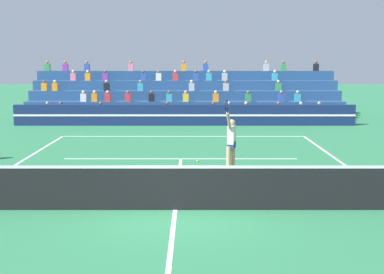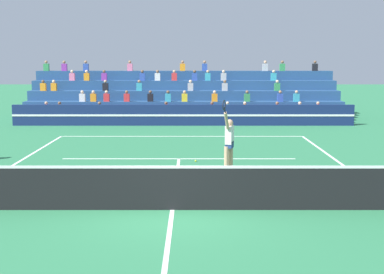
{
  "view_description": "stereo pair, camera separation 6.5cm",
  "coord_description": "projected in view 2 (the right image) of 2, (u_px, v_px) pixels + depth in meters",
  "views": [
    {
      "loc": [
        0.4,
        -12.17,
        3.54
      ],
      "look_at": [
        0.48,
        4.29,
        1.1
      ],
      "focal_mm": 50.0,
      "sensor_mm": 36.0,
      "label": 1
    },
    {
      "loc": [
        0.46,
        -12.17,
        3.54
      ],
      "look_at": [
        0.48,
        4.29,
        1.1
      ],
      "focal_mm": 50.0,
      "sensor_mm": 36.0,
      "label": 2
    }
  ],
  "objects": [
    {
      "name": "tennis_net",
      "position": [
        172.0,
        187.0,
        12.48
      ],
      "size": [
        12.0,
        0.1,
        1.1
      ],
      "color": "#2D6B38",
      "rests_on": "ground"
    },
    {
      "name": "tennis_player",
      "position": [
        228.0,
        143.0,
        16.17
      ],
      "size": [
        0.52,
        1.15,
        2.41
      ],
      "color": "tan",
      "rests_on": "ground"
    },
    {
      "name": "sponsor_banner_wall",
      "position": [
        183.0,
        115.0,
        28.18
      ],
      "size": [
        18.0,
        0.26,
        1.1
      ],
      "color": "navy",
      "rests_on": "ground"
    },
    {
      "name": "court_lines",
      "position": [
        172.0,
        210.0,
        12.56
      ],
      "size": [
        11.1,
        23.9,
        0.01
      ],
      "color": "white",
      "rests_on": "ground"
    },
    {
      "name": "ground_plane",
      "position": [
        172.0,
        210.0,
        12.56
      ],
      "size": [
        120.0,
        120.0,
        0.0
      ],
      "primitive_type": "plane",
      "color": "#2D7A4C"
    },
    {
      "name": "tennis_ball",
      "position": [
        195.0,
        161.0,
        18.35
      ],
      "size": [
        0.07,
        0.07,
        0.07
      ],
      "primitive_type": "sphere",
      "color": "#C6DB33",
      "rests_on": "ground"
    },
    {
      "name": "bleacher_stand",
      "position": [
        184.0,
        101.0,
        31.87
      ],
      "size": [
        18.07,
        4.75,
        3.38
      ],
      "color": "navy",
      "rests_on": "ground"
    }
  ]
}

